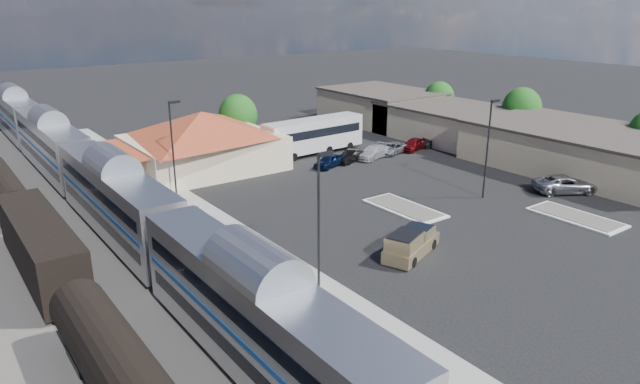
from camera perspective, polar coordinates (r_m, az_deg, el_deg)
ground at (r=46.08m, az=6.59°, el=-3.41°), size 280.00×280.00×0.00m
railbed at (r=43.55m, az=-22.26°, el=-5.99°), size 16.00×100.00×0.12m
platform at (r=44.41m, az=-10.34°, el=-4.33°), size 5.50×92.00×0.18m
passenger_train at (r=45.12m, az=-19.70°, el=-1.00°), size 3.00×104.00×5.55m
freight_cars at (r=41.01m, az=-26.09°, el=-5.18°), size 2.80×46.00×4.00m
station_depot at (r=62.10m, az=-11.69°, el=5.09°), size 18.35×12.24×6.20m
buildings_east at (r=74.64m, az=15.25°, el=6.35°), size 14.40×51.40×4.80m
traffic_island_south at (r=49.99m, az=8.44°, el=-1.59°), size 3.30×7.50×0.21m
traffic_island_north at (r=51.96m, az=24.23°, el=-2.29°), size 3.30×7.50×0.21m
lamp_plat_s at (r=33.34m, az=-0.00°, el=-2.11°), size 1.08×0.25×9.00m
lamp_plat_n at (r=52.02m, az=-14.47°, el=4.83°), size 1.08×0.25×9.00m
lamp_lot at (r=53.15m, az=16.52°, el=4.94°), size 1.08×0.25×9.00m
tree_east_b at (r=77.71m, az=19.50°, el=7.87°), size 4.94×4.94×6.96m
tree_east_c at (r=86.36m, az=11.82°, el=9.18°), size 4.41×4.41×6.21m
tree_depot at (r=70.44m, az=-8.20°, el=7.58°), size 4.71×4.71×6.63m
pickup_truck at (r=40.92m, az=9.15°, el=-5.03°), size 5.93×3.94×1.93m
suv at (r=58.34m, az=23.37°, el=0.73°), size 6.47×5.40×1.64m
coach_bus at (r=67.28m, az=-0.65°, el=5.84°), size 13.05×3.37×4.15m
person_a at (r=37.57m, az=-4.51°, el=-6.66°), size 0.56×0.76×1.92m
person_b at (r=45.53m, az=-11.96°, el=-2.49°), size 0.88×1.03×1.84m
parked_car_a at (r=62.00m, az=0.91°, el=3.14°), size 4.47×2.92×1.41m
parked_car_b at (r=64.14m, az=3.04°, el=3.60°), size 4.27×2.57×1.33m
parked_car_c at (r=65.91m, az=5.37°, el=4.01°), size 5.46×3.38×1.48m
parked_car_d at (r=68.25m, az=7.23°, el=4.36°), size 5.01×3.21×1.29m
parked_car_e at (r=70.20m, az=9.32°, el=4.74°), size 4.65×2.97×1.47m
parked_car_f at (r=72.68m, az=10.94°, el=5.06°), size 4.30×2.71×1.34m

